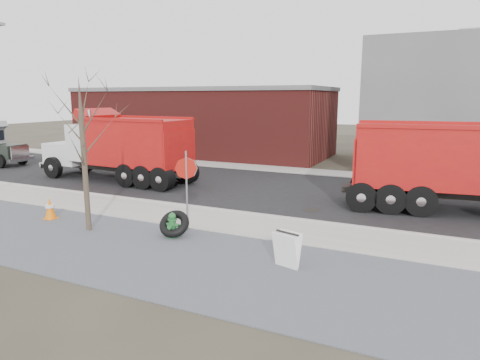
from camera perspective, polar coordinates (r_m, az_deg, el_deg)
The scene contains 16 objects.
ground at distance 15.80m, azimuth -4.36°, elevation -5.63°, with size 120.00×120.00×0.00m, color #383328.
gravel_verge at distance 13.02m, azimuth -12.05°, elevation -9.46°, with size 60.00×5.00×0.03m, color slate.
sidewalk at distance 16.00m, azimuth -3.92°, elevation -5.30°, with size 60.00×2.50×0.06m, color #9E9B93.
curb at distance 17.09m, azimuth -1.80°, elevation -4.12°, with size 60.00×0.15×0.11m, color #9E9B93.
road at distance 21.33m, azimuth 3.98°, elevation -1.22°, with size 60.00×9.40×0.02m, color black.
far_sidewalk at distance 26.63m, azimuth 8.43°, elevation 1.18°, with size 60.00×2.00×0.06m, color #9E9B93.
building_grey at distance 31.20m, azimuth 28.26°, elevation 8.77°, with size 12.00×10.00×8.00m.
building_brick at distance 34.91m, azimuth -5.03°, elevation 7.90°, with size 20.20×8.20×5.30m.
bare_tree at distance 15.07m, azimuth -20.27°, elevation 5.69°, with size 3.20×3.20×5.20m.
fire_hydrant at distance 14.17m, azimuth -9.00°, elevation -6.08°, with size 0.47×0.46×0.84m.
truck_tire at distance 14.19m, azimuth -8.75°, elevation -5.80°, with size 1.14×1.06×0.89m.
stop_sign at distance 14.52m, azimuth -7.16°, elevation 0.44°, with size 0.65×0.42×2.75m.
sandwich_board at distance 11.58m, azimuth 6.29°, elevation -9.22°, with size 0.80×0.62×0.99m.
traffic_cone_near at distance 17.52m, azimuth -24.00°, elevation -3.50°, with size 0.43×0.43×0.83m.
dump_truck_red_a at distance 18.81m, azimuth 27.58°, elevation 1.98°, with size 9.82×3.75×3.88m.
dump_truck_red_b at distance 23.97m, azimuth -15.73°, elevation 4.47°, with size 9.26×3.01×3.85m.
Camera 1 is at (7.49, -13.16, 4.51)m, focal length 32.00 mm.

